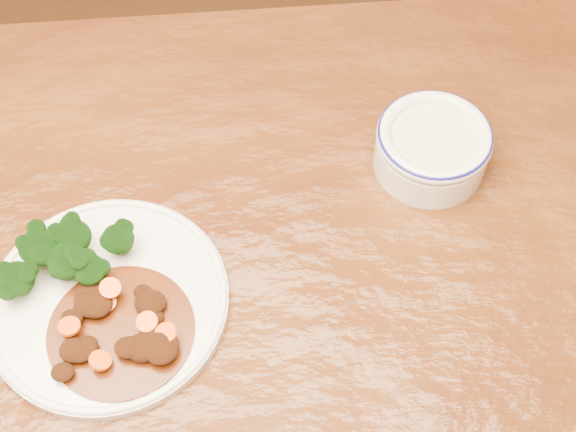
{
  "coord_description": "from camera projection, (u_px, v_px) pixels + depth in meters",
  "views": [
    {
      "loc": [
        0.17,
        -0.32,
        1.47
      ],
      "look_at": [
        0.16,
        0.13,
        0.77
      ],
      "focal_mm": 50.0,
      "sensor_mm": 36.0,
      "label": 1
    }
  ],
  "objects": [
    {
      "name": "dining_table",
      "position": [
        136.0,
        369.0,
        0.85
      ],
      "size": [
        1.59,
        1.05,
        0.75
      ],
      "rotation": [
        0.0,
        0.0,
        0.11
      ],
      "color": "#512B0E",
      "rests_on": "ground"
    },
    {
      "name": "dip_bowl",
      "position": [
        432.0,
        146.0,
        0.87
      ],
      "size": [
        0.13,
        0.13,
        0.06
      ],
      "rotation": [
        0.0,
        0.0,
        0.2
      ],
      "color": "silver",
      "rests_on": "dining_table"
    },
    {
      "name": "dinner_plate",
      "position": [
        108.0,
        301.0,
        0.8
      ],
      "size": [
        0.24,
        0.24,
        0.02
      ],
      "rotation": [
        0.0,
        0.0,
        0.3
      ],
      "color": "silver",
      "rests_on": "dining_table"
    },
    {
      "name": "broccoli_florets",
      "position": [
        63.0,
        255.0,
        0.79
      ],
      "size": [
        0.13,
        0.09,
        0.04
      ],
      "color": "olive",
      "rests_on": "dinner_plate"
    },
    {
      "name": "mince_stew",
      "position": [
        117.0,
        327.0,
        0.77
      ],
      "size": [
        0.14,
        0.14,
        0.03
      ],
      "color": "#4B1D08",
      "rests_on": "dinner_plate"
    }
  ]
}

